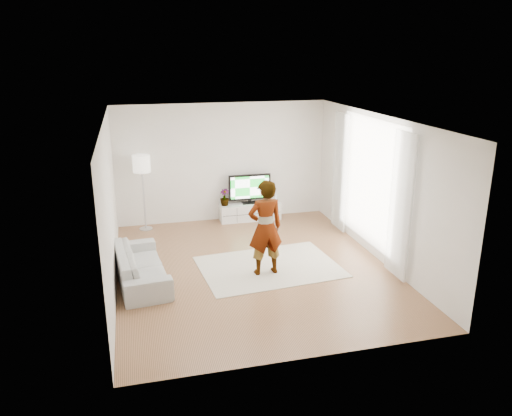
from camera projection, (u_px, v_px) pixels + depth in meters
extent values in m
plane|color=#A76E4B|center=(253.00, 268.00, 9.45)|extent=(6.00, 6.00, 0.00)
plane|color=white|center=(253.00, 119.00, 8.60)|extent=(6.00, 6.00, 0.00)
cube|color=silver|center=(110.00, 207.00, 8.44)|extent=(0.02, 6.00, 2.80)
cube|color=silver|center=(379.00, 188.00, 9.61)|extent=(0.02, 6.00, 2.80)
cube|color=silver|center=(223.00, 163.00, 11.80)|extent=(5.00, 0.02, 2.80)
cube|color=silver|center=(310.00, 262.00, 6.25)|extent=(5.00, 0.02, 2.80)
cube|color=white|center=(371.00, 182.00, 9.87)|extent=(0.01, 2.60, 2.50)
cube|color=white|center=(400.00, 206.00, 8.68)|extent=(0.04, 0.70, 2.60)
cube|color=white|center=(340.00, 172.00, 11.08)|extent=(0.04, 0.70, 2.60)
cube|color=silver|center=(250.00, 212.00, 12.08)|extent=(1.47, 0.41, 0.41)
cube|color=black|center=(252.00, 214.00, 11.89)|extent=(1.42, 0.00, 0.01)
cube|color=black|center=(237.00, 215.00, 11.80)|extent=(0.01, 0.00, 0.36)
cube|color=black|center=(267.00, 213.00, 11.97)|extent=(0.01, 0.00, 0.36)
cube|color=black|center=(250.00, 203.00, 12.04)|extent=(0.36, 0.20, 0.02)
cube|color=black|center=(250.00, 201.00, 12.03)|extent=(0.07, 0.05, 0.07)
cube|color=black|center=(250.00, 187.00, 11.93)|extent=(1.02, 0.05, 0.62)
cube|color=green|center=(250.00, 187.00, 11.90)|extent=(0.93, 0.01, 0.53)
cube|color=white|center=(276.00, 197.00, 12.14)|extent=(0.08, 0.16, 0.21)
cube|color=#4CB2FF|center=(276.00, 197.00, 12.06)|extent=(0.01, 0.00, 0.12)
imported|color=#3F7238|center=(224.00, 197.00, 11.81)|extent=(0.29, 0.29, 0.40)
cube|color=beige|center=(269.00, 267.00, 9.48)|extent=(2.72, 2.07, 0.01)
imported|color=#334772|center=(265.00, 228.00, 8.95)|extent=(0.68, 0.47, 1.77)
imported|color=#AAAAA5|center=(141.00, 265.00, 8.84)|extent=(0.99, 2.10, 0.59)
cylinder|color=silver|center=(146.00, 229.00, 11.50)|extent=(0.30, 0.30, 0.02)
cylinder|color=silver|center=(144.00, 201.00, 11.29)|extent=(0.04, 0.04, 1.33)
cylinder|color=white|center=(141.00, 164.00, 11.03)|extent=(0.38, 0.38, 0.37)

